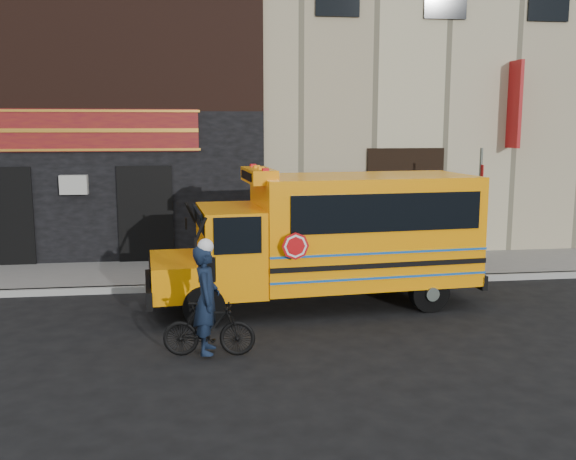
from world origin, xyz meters
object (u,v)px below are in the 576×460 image
(school_bus, at_px, (333,235))
(sign_pole, at_px, (479,207))
(cyclist, at_px, (207,302))
(bicycle, at_px, (209,329))

(school_bus, distance_m, sign_pole, 4.53)
(sign_pole, relative_size, cyclist, 1.79)
(sign_pole, xyz_separation_m, bicycle, (-6.74, -4.72, -1.32))
(school_bus, distance_m, bicycle, 3.98)
(school_bus, bearing_deg, sign_pole, 25.51)
(sign_pole, distance_m, cyclist, 8.27)
(bicycle, bearing_deg, sign_pole, -48.04)
(school_bus, bearing_deg, bicycle, -133.78)
(school_bus, relative_size, bicycle, 4.63)
(cyclist, bearing_deg, school_bus, -39.12)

